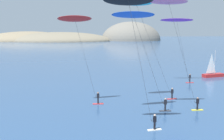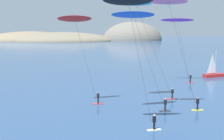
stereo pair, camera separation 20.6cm
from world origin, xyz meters
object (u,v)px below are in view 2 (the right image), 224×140
kitesurfer_black (130,9)px  sailboat_near (215,74)px  kitesurfer_pink (172,13)px  kitesurfer_cyan (139,11)px  kitesurfer_red (77,27)px  kitesurfer_blue (136,22)px  kitesurfer_purple (178,25)px

kitesurfer_black → sailboat_near: bearing=50.3°
kitesurfer_pink → kitesurfer_cyan: bearing=120.9°
kitesurfer_red → kitesurfer_cyan: kitesurfer_cyan is taller
kitesurfer_red → kitesurfer_blue: size_ratio=0.97×
kitesurfer_red → kitesurfer_purple: bearing=36.4°
kitesurfer_purple → kitesurfer_red: bearing=-143.6°
kitesurfer_black → kitesurfer_blue: kitesurfer_black is taller
kitesurfer_cyan → kitesurfer_purple: 16.38m
kitesurfer_cyan → kitesurfer_blue: bearing=-106.0°
kitesurfer_red → kitesurfer_purple: (18.77, 13.81, 0.45)m
kitesurfer_pink → kitesurfer_black: kitesurfer_pink is taller
kitesurfer_pink → kitesurfer_red: bearing=161.9°
sailboat_near → kitesurfer_black: (-24.20, -29.18, 11.65)m
kitesurfer_red → kitesurfer_blue: 8.25m
kitesurfer_blue → kitesurfer_red: bearing=146.5°
kitesurfer_blue → kitesurfer_black: bearing=-107.8°
kitesurfer_pink → kitesurfer_blue: bearing=-170.0°
sailboat_near → kitesurfer_cyan: size_ratio=0.42×
kitesurfer_black → kitesurfer_blue: bearing=72.2°
kitesurfer_red → kitesurfer_black: (5.10, -10.07, 1.70)m
kitesurfer_blue → sailboat_near: bearing=46.5°
sailboat_near → kitesurfer_black: 39.66m
sailboat_near → kitesurfer_red: 36.37m
sailboat_near → kitesurfer_red: (-29.29, -19.11, 9.95)m
kitesurfer_pink → kitesurfer_purple: kitesurfer_pink is taller
sailboat_near → kitesurfer_black: kitesurfer_black is taller
sailboat_near → kitesurfer_red: bearing=-146.9°
kitesurfer_cyan → kitesurfer_black: 11.75m
kitesurfer_purple → kitesurfer_black: (-13.67, -23.88, 1.25)m
kitesurfer_red → kitesurfer_blue: kitesurfer_blue is taller
sailboat_near → kitesurfer_purple: bearing=-153.3°
kitesurfer_pink → kitesurfer_purple: 19.07m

